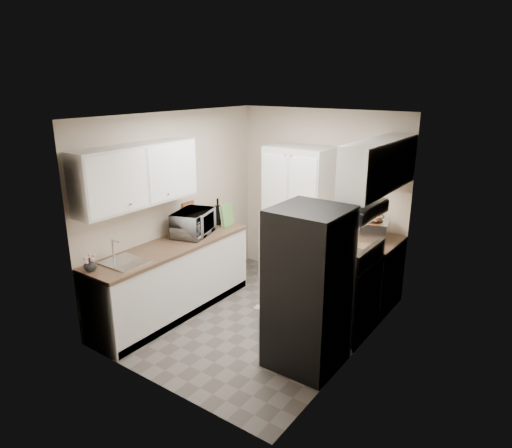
# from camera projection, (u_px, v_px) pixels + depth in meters

# --- Properties ---
(ground) EXTENTS (3.20, 3.20, 0.00)m
(ground) POSITION_uv_depth(u_px,v_px,m) (256.00, 320.00, 5.72)
(ground) COLOR #56514C
(ground) RESTS_ON ground
(room_shell) EXTENTS (2.64, 3.24, 2.52)m
(room_shell) POSITION_uv_depth(u_px,v_px,m) (254.00, 194.00, 5.23)
(room_shell) COLOR beige
(room_shell) RESTS_ON ground
(pantry_cabinet) EXTENTS (0.90, 0.55, 2.00)m
(pantry_cabinet) POSITION_uv_depth(u_px,v_px,m) (298.00, 216.00, 6.55)
(pantry_cabinet) COLOR silver
(pantry_cabinet) RESTS_ON ground
(base_cabinet_left) EXTENTS (0.60, 2.30, 0.88)m
(base_cabinet_left) POSITION_uv_depth(u_px,v_px,m) (173.00, 280.00, 5.80)
(base_cabinet_left) COLOR silver
(base_cabinet_left) RESTS_ON ground
(countertop_left) EXTENTS (0.63, 2.33, 0.04)m
(countertop_left) POSITION_uv_depth(u_px,v_px,m) (171.00, 246.00, 5.66)
(countertop_left) COLOR brown
(countertop_left) RESTS_ON base_cabinet_left
(base_cabinet_right) EXTENTS (0.60, 0.80, 0.88)m
(base_cabinet_right) POSITION_uv_depth(u_px,v_px,m) (370.00, 275.00, 5.96)
(base_cabinet_right) COLOR silver
(base_cabinet_right) RESTS_ON ground
(countertop_right) EXTENTS (0.63, 0.83, 0.04)m
(countertop_right) POSITION_uv_depth(u_px,v_px,m) (373.00, 241.00, 5.82)
(countertop_right) COLOR brown
(countertop_right) RESTS_ON base_cabinet_right
(electric_range) EXTENTS (0.71, 0.78, 1.13)m
(electric_range) POSITION_uv_depth(u_px,v_px,m) (343.00, 294.00, 5.34)
(electric_range) COLOR #B7B7BC
(electric_range) RESTS_ON ground
(refrigerator) EXTENTS (0.70, 0.72, 1.70)m
(refrigerator) POSITION_uv_depth(u_px,v_px,m) (308.00, 289.00, 4.62)
(refrigerator) COLOR #B7B7BC
(refrigerator) RESTS_ON ground
(microwave) EXTENTS (0.56, 0.68, 0.33)m
(microwave) POSITION_uv_depth(u_px,v_px,m) (193.00, 223.00, 5.97)
(microwave) COLOR #A7A8AC
(microwave) RESTS_ON countertop_left
(wine_bottle) EXTENTS (0.09, 0.09, 0.34)m
(wine_bottle) POSITION_uv_depth(u_px,v_px,m) (218.00, 213.00, 6.39)
(wine_bottle) COLOR black
(wine_bottle) RESTS_ON countertop_left
(flower_vase) EXTENTS (0.17, 0.17, 0.15)m
(flower_vase) POSITION_uv_depth(u_px,v_px,m) (90.00, 264.00, 4.86)
(flower_vase) COLOR white
(flower_vase) RESTS_ON countertop_left
(cutting_board) EXTENTS (0.05, 0.25, 0.32)m
(cutting_board) POSITION_uv_depth(u_px,v_px,m) (227.00, 215.00, 6.34)
(cutting_board) COLOR #599945
(cutting_board) RESTS_ON countertop_left
(toaster_oven) EXTENTS (0.42, 0.48, 0.24)m
(toaster_oven) POSITION_uv_depth(u_px,v_px,m) (375.00, 230.00, 5.84)
(toaster_oven) COLOR #B3B4B9
(toaster_oven) RESTS_ON countertop_right
(fruit_basket) EXTENTS (0.27, 0.27, 0.10)m
(fruit_basket) POSITION_uv_depth(u_px,v_px,m) (374.00, 217.00, 5.78)
(fruit_basket) COLOR orange
(fruit_basket) RESTS_ON toaster_oven
(kitchen_mat) EXTENTS (0.58, 0.84, 0.01)m
(kitchen_mat) POSITION_uv_depth(u_px,v_px,m) (283.00, 301.00, 6.19)
(kitchen_mat) COLOR tan
(kitchen_mat) RESTS_ON ground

